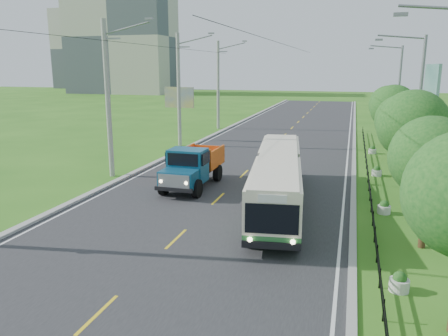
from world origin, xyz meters
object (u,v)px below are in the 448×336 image
at_px(planter_far, 372,150).
at_px(pole_mid, 179,90).
at_px(billboard_left, 179,101).
at_px(tree_fourth, 401,123).
at_px(tree_fifth, 394,110).
at_px(planter_near, 384,208).
at_px(pole_far, 218,85).
at_px(billboard_right, 431,91).
at_px(pole_near, 108,99).
at_px(planter_mid, 377,172).
at_px(tree_second, 431,161).
at_px(streetlight_far, 397,91).
at_px(streetlight_mid, 417,103).
at_px(planter_front, 399,283).
at_px(dump_truck, 193,164).
at_px(tree_third, 413,129).
at_px(bus, 278,176).

bearing_deg(planter_far, pole_mid, -176.61).
bearing_deg(billboard_left, tree_fourth, -26.99).
height_order(tree_fifth, planter_near, tree_fifth).
xyz_separation_m(pole_far, billboard_right, (20.56, -13.00, 0.25)).
xyz_separation_m(planter_far, billboard_left, (-18.10, 2.00, 3.58)).
distance_m(billboard_left, billboard_right, 22.21).
xyz_separation_m(pole_near, billboard_right, (20.56, 11.00, 0.25)).
height_order(pole_far, planter_near, pole_far).
height_order(tree_fourth, planter_far, tree_fourth).
relative_size(tree_fifth, planter_mid, 8.66).
distance_m(tree_fourth, planter_near, 8.87).
xyz_separation_m(pole_near, billboard_left, (-1.24, 15.00, -1.23)).
height_order(planter_mid, billboard_right, billboard_right).
height_order(tree_second, streetlight_far, streetlight_far).
xyz_separation_m(planter_near, planter_far, (0.00, 16.00, 0.00)).
height_order(tree_fourth, streetlight_far, streetlight_far).
distance_m(pole_near, billboard_right, 23.32).
distance_m(tree_fourth, streetlight_mid, 1.54).
bearing_deg(planter_front, billboard_right, 80.45).
bearing_deg(planter_front, dump_truck, 137.30).
distance_m(tree_third, dump_truck, 12.32).
relative_size(billboard_right, bus, 0.53).
height_order(planter_front, billboard_right, billboard_right).
xyz_separation_m(tree_fourth, tree_fifth, (0.00, 6.00, 0.27)).
bearing_deg(streetlight_far, planter_near, -95.30).
bearing_deg(planter_front, pole_far, 115.72).
bearing_deg(planter_near, streetlight_mid, 75.68).
xyz_separation_m(tree_fourth, billboard_right, (2.44, 5.86, 1.76)).
distance_m(planter_near, planter_far, 16.00).
relative_size(pole_near, dump_truck, 1.69).
bearing_deg(planter_near, billboard_right, 75.20).
relative_size(pole_near, bus, 0.72).
xyz_separation_m(pole_mid, billboard_left, (-1.24, 3.00, -1.23)).
xyz_separation_m(streetlight_mid, planter_mid, (-2.04, -0.00, -4.62)).
relative_size(planter_mid, billboard_right, 0.09).
distance_m(tree_fourth, billboard_left, 21.72).
xyz_separation_m(tree_fifth, bus, (-6.57, -14.32, -2.27)).
height_order(planter_far, billboard_right, billboard_right).
xyz_separation_m(pole_mid, streetlight_far, (18.90, 7.00, -0.19)).
height_order(planter_front, dump_truck, dump_truck).
relative_size(pole_near, streetlight_mid, 1.10).
xyz_separation_m(pole_near, tree_fourth, (18.12, 5.14, -1.51)).
relative_size(pole_far, tree_fifth, 1.72).
distance_m(streetlight_mid, planter_near, 9.46).
distance_m(billboard_left, bus, 22.34).
height_order(tree_second, tree_fifth, tree_fifth).
height_order(streetlight_far, planter_far, streetlight_far).
xyz_separation_m(streetlight_mid, planter_far, (-2.04, 8.00, -4.62)).
distance_m(tree_fifth, billboard_right, 2.87).
height_order(planter_mid, dump_truck, dump_truck).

